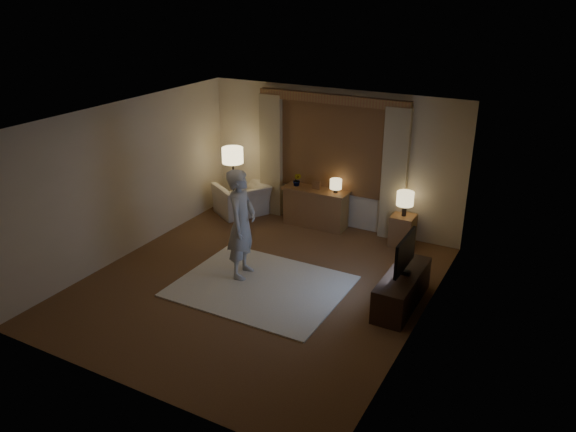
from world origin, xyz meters
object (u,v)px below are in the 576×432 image
Objects in this scene: sideboard at (316,208)px; side_table at (402,230)px; armchair at (242,199)px; person at (242,224)px; tv_stand at (402,289)px.

side_table is at bearing -1.66° from sideboard.
sideboard is 1.57m from armchair.
sideboard is 0.69× the size of person.
armchair is 3.29m from side_table.
sideboard reaches higher than side_table.
person is (1.42, -2.18, 0.58)m from armchair.
person is (-0.14, -2.35, 0.54)m from sideboard.
armchair is 2.66m from person.
person is (-1.87, -2.30, 0.61)m from side_table.
tv_stand is (3.90, -1.83, -0.06)m from armchair.
side_table is at bearing -50.18° from person.
side_table is at bearing 123.15° from armchair.
sideboard is at bearing 127.34° from armchair.
tv_stand is at bearing -93.11° from person.
tv_stand is (0.62, -1.95, -0.03)m from side_table.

